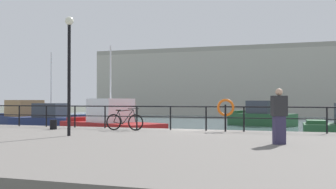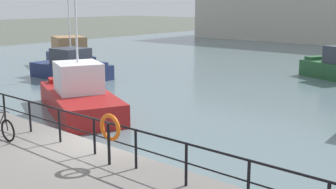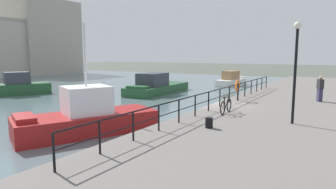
# 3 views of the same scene
# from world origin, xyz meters

# --- Properties ---
(ground_plane) EXTENTS (240.00, 240.00, 0.00)m
(ground_plane) POSITION_xyz_m (0.00, 0.00, 0.00)
(ground_plane) COLOR #4C5147
(water_basin) EXTENTS (80.00, 60.00, 0.01)m
(water_basin) POSITION_xyz_m (0.00, 30.20, 0.01)
(water_basin) COLOR slate
(water_basin) RESTS_ON ground_plane
(quay_promenade) EXTENTS (56.00, 13.00, 1.06)m
(quay_promenade) POSITION_xyz_m (0.00, -6.50, 0.53)
(quay_promenade) COLOR slate
(quay_promenade) RESTS_ON ground_plane
(harbor_building) EXTENTS (60.74, 17.03, 15.66)m
(harbor_building) POSITION_xyz_m (6.42, 53.43, 5.81)
(harbor_building) COLOR #B2AD9E
(harbor_building) RESTS_ON ground_plane
(moored_cabin_cruiser) EXTENTS (7.68, 5.52, 5.72)m
(moored_cabin_cruiser) POSITION_xyz_m (-6.50, 4.40, 0.85)
(moored_cabin_cruiser) COLOR maroon
(moored_cabin_cruiser) RESTS_ON water_basin
(moored_red_daysailer) EXTENTS (6.00, 3.02, 6.24)m
(moored_red_daysailer) POSITION_xyz_m (-14.78, 10.16, 0.78)
(moored_red_daysailer) COLOR navy
(moored_red_daysailer) RESTS_ON water_basin
(moored_blue_motorboat) EXTENTS (6.64, 4.66, 2.36)m
(moored_blue_motorboat) POSITION_xyz_m (0.36, 21.99, 0.87)
(moored_blue_motorboat) COLOR #23512D
(moored_blue_motorboat) RESTS_ON water_basin
(moored_small_launch) EXTENTS (6.97, 5.11, 2.42)m
(moored_small_launch) POSITION_xyz_m (-20.72, 14.43, 0.95)
(moored_small_launch) COLOR navy
(moored_small_launch) RESTS_ON water_basin
(quay_railing) EXTENTS (23.26, 0.07, 1.08)m
(quay_railing) POSITION_xyz_m (-0.81, -0.75, 1.80)
(quay_railing) COLOR black
(quay_railing) RESTS_ON quay_promenade
(parked_bicycle) EXTENTS (1.77, 0.14, 0.98)m
(parked_bicycle) POSITION_xyz_m (-2.60, -1.80, 1.45)
(parked_bicycle) COLOR black
(parked_bicycle) RESTS_ON quay_promenade
(mooring_bollard) EXTENTS (0.32, 0.32, 0.44)m
(mooring_bollard) POSITION_xyz_m (-5.95, -2.30, 1.28)
(mooring_bollard) COLOR black
(mooring_bollard) RESTS_ON quay_promenade
(life_ring_stand) EXTENTS (0.75, 0.16, 1.40)m
(life_ring_stand) POSITION_xyz_m (1.76, -0.96, 2.03)
(life_ring_stand) COLOR black
(life_ring_stand) RESTS_ON quay_promenade
(quay_lamp_post) EXTENTS (0.32, 0.32, 4.47)m
(quay_lamp_post) POSITION_xyz_m (-3.29, -5.17, 3.93)
(quay_lamp_post) COLOR black
(quay_lamp_post) RESTS_ON quay_promenade
(standing_person) EXTENTS (0.52, 0.46, 1.69)m
(standing_person) POSITION_xyz_m (4.38, -5.67, 1.92)
(standing_person) COLOR #332D4C
(standing_person) RESTS_ON quay_promenade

